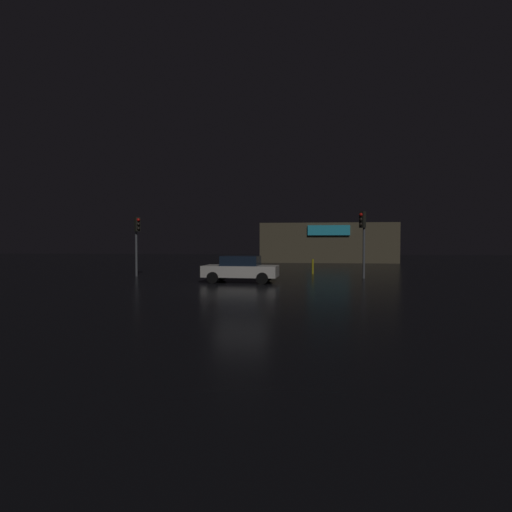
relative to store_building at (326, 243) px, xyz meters
name	(u,v)px	position (x,y,z in m)	size (l,w,h in m)	color
ground_plane	(241,289)	(-5.60, -29.98, -2.21)	(120.00, 120.00, 0.00)	black
store_building	(326,243)	(0.00, 0.00, 0.00)	(15.05, 8.75, 4.41)	brown
traffic_signal_main	(363,231)	(0.92, -23.45, 0.70)	(0.42, 0.42, 4.09)	#595B60
traffic_signal_opposite	(137,234)	(-13.48, -23.44, 0.54)	(0.43, 0.41, 3.86)	#595B60
car_near	(241,269)	(-6.12, -26.72, -1.45)	(4.16, 2.23, 1.46)	silver
bollard_kerb_a	(313,267)	(-2.04, -20.20, -1.68)	(0.14, 0.14, 1.05)	gold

